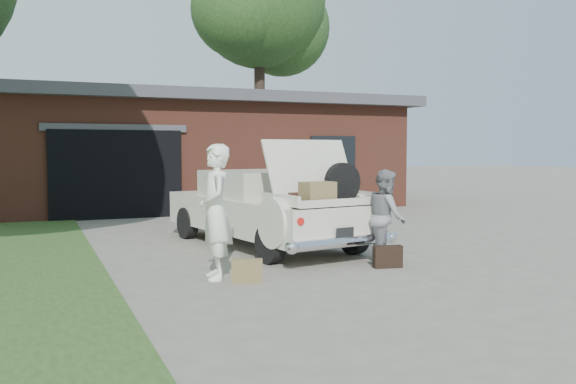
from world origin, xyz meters
name	(u,v)px	position (x,y,z in m)	size (l,w,h in m)	color
ground	(305,274)	(0.00, 0.00, 0.00)	(90.00, 90.00, 0.00)	gray
house	(183,151)	(0.98, 11.47, 1.67)	(12.80, 7.80, 3.30)	brown
tree_right	(261,10)	(5.35, 16.12, 7.38)	(6.20, 5.39, 10.41)	#38281E
sedan	(265,207)	(0.38, 2.54, 0.69)	(2.57, 4.93, 1.87)	beige
woman_left	(215,212)	(-1.21, 0.20, 0.90)	(0.65, 0.43, 1.79)	white
woman_right	(386,216)	(1.49, 0.30, 0.71)	(0.69, 0.54, 1.42)	gray
suitcase_left	(247,271)	(-0.90, -0.18, 0.15)	(0.40, 0.13, 0.31)	olive
suitcase_right	(388,257)	(1.30, -0.04, 0.16)	(0.42, 0.13, 0.33)	black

